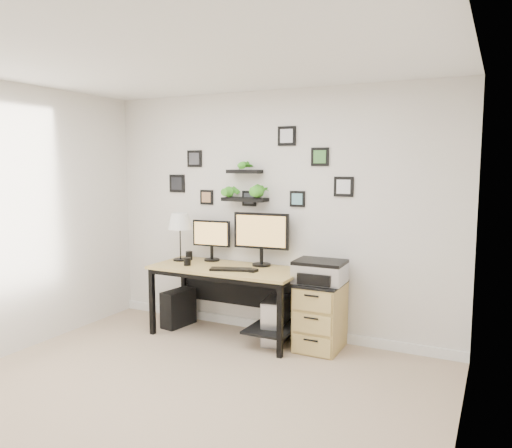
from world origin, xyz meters
The scene contains 14 objects.
room centered at (0.00, 1.98, 0.05)m, with size 4.00×4.00×4.00m.
desk centered at (-0.34, 1.67, 0.63)m, with size 1.60×0.70×0.75m.
monitor_left centered at (-0.70, 1.86, 1.02)m, with size 0.45×0.19×0.46m.
monitor_right centered at (-0.08, 1.85, 1.09)m, with size 0.61×0.21×0.57m.
keyboard centered at (-0.26, 1.51, 0.76)m, with size 0.42×0.13×0.02m, color black.
mouse centered at (-0.02, 1.55, 0.76)m, with size 0.06×0.10×0.03m, color black.
table_lamp centered at (-1.03, 1.72, 1.18)m, with size 0.26×0.26×0.54m.
mug centered at (-0.80, 1.52, 0.79)m, with size 0.07×0.07×0.08m, color black.
pen_cup centered at (-0.96, 1.79, 0.80)m, with size 0.08×0.08×0.10m, color black.
pc_tower_black centered at (-1.04, 1.69, 0.20)m, with size 0.18×0.41×0.41m, color black.
pc_tower_grey centered at (0.16, 1.71, 0.23)m, with size 0.27×0.48×0.45m.
file_cabinet centered at (0.63, 1.72, 0.34)m, with size 0.43×0.53×0.67m.
printer centered at (0.62, 1.72, 0.78)m, with size 0.49×0.40×0.22m.
wall_decor centered at (-0.27, 1.92, 1.65)m, with size 2.21×0.18×0.85m.
Camera 1 is at (2.19, -2.85, 1.83)m, focal length 35.00 mm.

